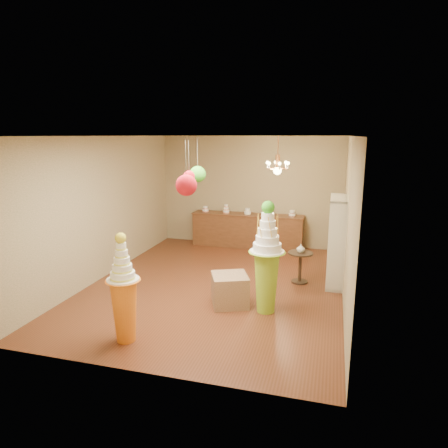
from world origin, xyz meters
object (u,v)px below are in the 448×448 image
(pedestal_orange, at_px, (124,301))
(sideboard, at_px, (247,230))
(pedestal_green, at_px, (267,267))
(round_table, at_px, (300,263))

(pedestal_orange, relative_size, sideboard, 0.55)
(pedestal_green, relative_size, sideboard, 0.64)
(pedestal_green, distance_m, round_table, 1.68)
(sideboard, distance_m, round_table, 2.89)
(pedestal_green, bearing_deg, sideboard, 106.72)
(pedestal_green, height_order, sideboard, pedestal_green)
(pedestal_orange, bearing_deg, round_table, 53.79)
(pedestal_green, xyz_separation_m, round_table, (0.45, 1.58, -0.39))
(pedestal_orange, distance_m, round_table, 3.89)
(pedestal_orange, xyz_separation_m, round_table, (2.30, 3.14, -0.21))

